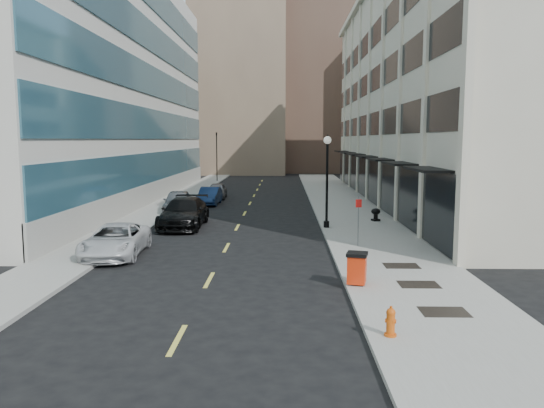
{
  "coord_description": "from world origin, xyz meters",
  "views": [
    {
      "loc": [
        2.81,
        -17.39,
        5.27
      ],
      "look_at": [
        2.23,
        8.13,
        2.14
      ],
      "focal_mm": 35.0,
      "sensor_mm": 36.0,
      "label": 1
    }
  ],
  "objects_px": {
    "car_black_pickup": "(184,213)",
    "car_silver_sedan": "(178,202)",
    "car_grey_sedan": "(217,191)",
    "traffic_signal": "(216,136)",
    "car_white_van": "(116,240)",
    "lamppost": "(327,173)",
    "trash_bin": "(357,267)",
    "urn_planter": "(376,213)",
    "fire_hydrant": "(391,322)",
    "car_blue_sedan": "(210,196)",
    "sign_post": "(358,214)"
  },
  "relations": [
    {
      "from": "fire_hydrant",
      "to": "lamppost",
      "type": "distance_m",
      "value": 17.45
    },
    {
      "from": "car_white_van",
      "to": "lamppost",
      "type": "relative_size",
      "value": 0.96
    },
    {
      "from": "car_blue_sedan",
      "to": "lamppost",
      "type": "xyz_separation_m",
      "value": [
        8.5,
        -11.84,
        2.62
      ]
    },
    {
      "from": "traffic_signal",
      "to": "car_grey_sedan",
      "type": "relative_size",
      "value": 1.71
    },
    {
      "from": "car_black_pickup",
      "to": "car_grey_sedan",
      "type": "relative_size",
      "value": 1.48
    },
    {
      "from": "urn_planter",
      "to": "car_white_van",
      "type": "bearing_deg",
      "value": -143.88
    },
    {
      "from": "car_black_pickup",
      "to": "trash_bin",
      "type": "distance_m",
      "value": 15.58
    },
    {
      "from": "car_white_van",
      "to": "car_silver_sedan",
      "type": "relative_size",
      "value": 1.08
    },
    {
      "from": "car_white_van",
      "to": "car_blue_sedan",
      "type": "bearing_deg",
      "value": 81.89
    },
    {
      "from": "car_grey_sedan",
      "to": "sign_post",
      "type": "height_order",
      "value": "sign_post"
    },
    {
      "from": "urn_planter",
      "to": "car_silver_sedan",
      "type": "bearing_deg",
      "value": 161.83
    },
    {
      "from": "car_black_pickup",
      "to": "car_silver_sedan",
      "type": "xyz_separation_m",
      "value": [
        -1.6,
        6.18,
        -0.05
      ]
    },
    {
      "from": "car_blue_sedan",
      "to": "lamppost",
      "type": "relative_size",
      "value": 0.79
    },
    {
      "from": "traffic_signal",
      "to": "car_black_pickup",
      "type": "relative_size",
      "value": 1.16
    },
    {
      "from": "car_white_van",
      "to": "urn_planter",
      "type": "height_order",
      "value": "car_white_van"
    },
    {
      "from": "urn_planter",
      "to": "car_black_pickup",
      "type": "bearing_deg",
      "value": -171.42
    },
    {
      "from": "car_white_van",
      "to": "car_black_pickup",
      "type": "xyz_separation_m",
      "value": [
        1.6,
        8.0,
        0.15
      ]
    },
    {
      "from": "car_black_pickup",
      "to": "urn_planter",
      "type": "xyz_separation_m",
      "value": [
        11.8,
        1.78,
        -0.24
      ]
    },
    {
      "from": "car_white_van",
      "to": "lamppost",
      "type": "bearing_deg",
      "value": 32.34
    },
    {
      "from": "car_silver_sedan",
      "to": "car_grey_sedan",
      "type": "bearing_deg",
      "value": 73.87
    },
    {
      "from": "urn_planter",
      "to": "lamppost",
      "type": "bearing_deg",
      "value": -142.48
    },
    {
      "from": "car_grey_sedan",
      "to": "traffic_signal",
      "type": "bearing_deg",
      "value": 95.82
    },
    {
      "from": "trash_bin",
      "to": "lamppost",
      "type": "distance_m",
      "value": 12.51
    },
    {
      "from": "car_white_van",
      "to": "car_grey_sedan",
      "type": "bearing_deg",
      "value": 82.81
    },
    {
      "from": "trash_bin",
      "to": "lamppost",
      "type": "bearing_deg",
      "value": 104.83
    },
    {
      "from": "lamppost",
      "to": "urn_planter",
      "type": "height_order",
      "value": "lamppost"
    },
    {
      "from": "car_black_pickup",
      "to": "car_grey_sedan",
      "type": "bearing_deg",
      "value": 90.07
    },
    {
      "from": "car_black_pickup",
      "to": "car_silver_sedan",
      "type": "bearing_deg",
      "value": 104.59
    },
    {
      "from": "trash_bin",
      "to": "urn_planter",
      "type": "height_order",
      "value": "trash_bin"
    },
    {
      "from": "car_blue_sedan",
      "to": "car_grey_sedan",
      "type": "distance_m",
      "value": 4.54
    },
    {
      "from": "lamppost",
      "to": "car_blue_sedan",
      "type": "bearing_deg",
      "value": 125.66
    },
    {
      "from": "car_blue_sedan",
      "to": "sign_post",
      "type": "height_order",
      "value": "sign_post"
    },
    {
      "from": "car_white_van",
      "to": "urn_planter",
      "type": "relative_size",
      "value": 6.49
    },
    {
      "from": "car_silver_sedan",
      "to": "urn_planter",
      "type": "height_order",
      "value": "car_silver_sedan"
    },
    {
      "from": "car_white_van",
      "to": "trash_bin",
      "type": "bearing_deg",
      "value": -29.41
    },
    {
      "from": "traffic_signal",
      "to": "lamppost",
      "type": "height_order",
      "value": "traffic_signal"
    },
    {
      "from": "car_blue_sedan",
      "to": "sign_post",
      "type": "distance_m",
      "value": 19.74
    },
    {
      "from": "lamppost",
      "to": "urn_planter",
      "type": "distance_m",
      "value": 4.96
    },
    {
      "from": "car_blue_sedan",
      "to": "trash_bin",
      "type": "distance_m",
      "value": 25.58
    },
    {
      "from": "traffic_signal",
      "to": "car_silver_sedan",
      "type": "bearing_deg",
      "value": -88.56
    },
    {
      "from": "car_black_pickup",
      "to": "car_blue_sedan",
      "type": "relative_size",
      "value": 1.4
    },
    {
      "from": "car_grey_sedan",
      "to": "urn_planter",
      "type": "height_order",
      "value": "car_grey_sedan"
    },
    {
      "from": "car_silver_sedan",
      "to": "fire_hydrant",
      "type": "height_order",
      "value": "car_silver_sedan"
    },
    {
      "from": "fire_hydrant",
      "to": "car_black_pickup",
      "type": "bearing_deg",
      "value": 131.74
    },
    {
      "from": "sign_post",
      "to": "urn_planter",
      "type": "xyz_separation_m",
      "value": [
        2.21,
        7.92,
        -1.07
      ]
    },
    {
      "from": "car_silver_sedan",
      "to": "sign_post",
      "type": "distance_m",
      "value": 16.66
    },
    {
      "from": "car_grey_sedan",
      "to": "urn_planter",
      "type": "xyz_separation_m",
      "value": [
        11.8,
        -13.85,
        -0.06
      ]
    },
    {
      "from": "lamppost",
      "to": "sign_post",
      "type": "height_order",
      "value": "lamppost"
    },
    {
      "from": "car_silver_sedan",
      "to": "fire_hydrant",
      "type": "distance_m",
      "value": 26.3
    },
    {
      "from": "car_grey_sedan",
      "to": "trash_bin",
      "type": "relative_size",
      "value": 3.54
    }
  ]
}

